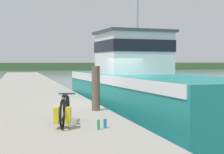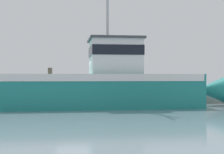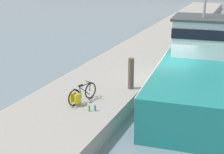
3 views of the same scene
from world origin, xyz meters
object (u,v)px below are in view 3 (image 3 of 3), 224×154
at_px(mooring_post, 131,74).
at_px(water_bottle_by_bike, 95,108).
at_px(bicycle_touring, 80,95).
at_px(fishing_boat_main, 199,66).
at_px(water_bottle_on_curb, 89,108).

relative_size(mooring_post, water_bottle_by_bike, 6.49).
bearing_deg(bicycle_touring, fishing_boat_main, 67.95).
bearing_deg(water_bottle_on_curb, fishing_boat_main, 61.22).
height_order(mooring_post, water_bottle_by_bike, mooring_post).
bearing_deg(water_bottle_by_bike, fishing_boat_main, 62.16).
distance_m(fishing_boat_main, bicycle_touring, 6.84).
height_order(bicycle_touring, water_bottle_on_curb, bicycle_touring).
relative_size(fishing_boat_main, bicycle_touring, 8.40).
bearing_deg(fishing_boat_main, water_bottle_on_curb, -123.30).
bearing_deg(water_bottle_by_bike, mooring_post, 81.39).
bearing_deg(water_bottle_on_curb, bicycle_touring, 138.32).
relative_size(water_bottle_by_bike, water_bottle_on_curb, 0.96).
xyz_separation_m(fishing_boat_main, water_bottle_on_curb, (-3.36, -6.12, -0.46)).
bearing_deg(water_bottle_by_bike, bicycle_touring, 150.62).
relative_size(bicycle_touring, water_bottle_by_bike, 7.48).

